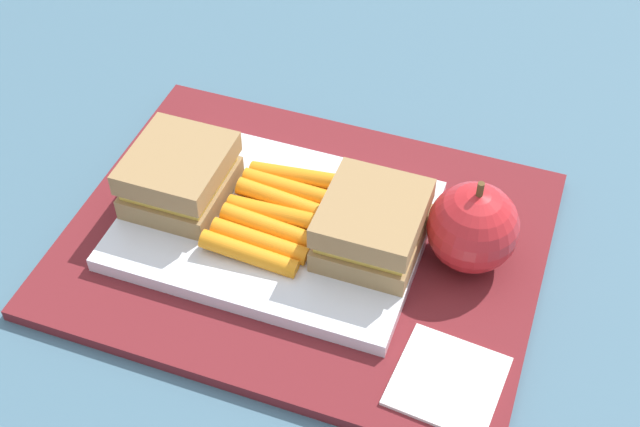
% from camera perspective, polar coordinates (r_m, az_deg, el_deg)
% --- Properties ---
extents(ground_plane, '(2.40, 2.40, 0.00)m').
position_cam_1_polar(ground_plane, '(0.67, -1.01, -2.23)').
color(ground_plane, '#42667A').
extents(lunchbag_mat, '(0.36, 0.28, 0.01)m').
position_cam_1_polar(lunchbag_mat, '(0.66, -1.02, -1.94)').
color(lunchbag_mat, maroon).
rests_on(lunchbag_mat, ground_plane).
extents(food_tray, '(0.23, 0.17, 0.01)m').
position_cam_1_polar(food_tray, '(0.66, -3.05, -0.76)').
color(food_tray, white).
rests_on(food_tray, lunchbag_mat).
extents(sandwich_half_left, '(0.07, 0.08, 0.04)m').
position_cam_1_polar(sandwich_half_left, '(0.67, -9.35, 2.53)').
color(sandwich_half_left, '#9E7A4C').
rests_on(sandwich_half_left, food_tray).
extents(sandwich_half_right, '(0.07, 0.08, 0.04)m').
position_cam_1_polar(sandwich_half_right, '(0.62, 3.50, -0.78)').
color(sandwich_half_right, '#9E7A4C').
rests_on(sandwich_half_right, food_tray).
extents(carrot_sticks_bundle, '(0.08, 0.10, 0.02)m').
position_cam_1_polar(carrot_sticks_bundle, '(0.65, -3.06, -0.01)').
color(carrot_sticks_bundle, orange).
rests_on(carrot_sticks_bundle, food_tray).
extents(apple, '(0.07, 0.07, 0.08)m').
position_cam_1_polar(apple, '(0.63, 10.16, -0.93)').
color(apple, red).
rests_on(apple, lunchbag_mat).
extents(paper_napkin, '(0.08, 0.08, 0.00)m').
position_cam_1_polar(paper_napkin, '(0.59, 8.50, -10.97)').
color(paper_napkin, white).
rests_on(paper_napkin, lunchbag_mat).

